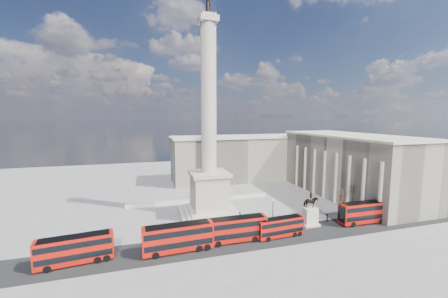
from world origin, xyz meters
TOP-DOWN VIEW (x-y plane):
  - ground at (0.00, 0.00)m, footprint 180.00×180.00m
  - asphalt_road at (5.00, -10.00)m, footprint 120.00×9.00m
  - nelsons_column at (0.00, 5.00)m, footprint 14.00×14.00m
  - balustrade_wall at (0.00, 16.00)m, footprint 40.00×0.60m
  - building_east at (45.00, 10.00)m, footprint 19.00×46.00m
  - building_northeast at (20.00, 40.00)m, footprint 51.00×17.00m
  - red_bus_a at (-9.36, -10.85)m, footprint 12.53×3.45m
  - red_bus_b at (1.80, -10.04)m, footprint 11.91×2.83m
  - red_bus_c at (10.87, -10.58)m, footprint 9.94×2.94m
  - red_bus_d at (32.48, -9.53)m, footprint 12.13×3.06m
  - red_bus_e at (-25.96, -10.18)m, footprint 11.82×3.95m
  - victorian_lamp at (12.25, -4.40)m, footprint 0.50×0.50m
  - equestrian_statue at (19.92, -7.20)m, footprint 3.65×2.74m
  - bare_tree_near at (26.69, -8.77)m, footprint 1.94×1.94m
  - bare_tree_mid at (36.05, -1.91)m, footprint 1.97×1.97m
  - bare_tree_far at (38.43, 11.60)m, footprint 1.57×1.57m
  - pedestrian_walking at (12.15, -4.07)m, footprint 0.62×0.42m
  - pedestrian_standing at (24.80, -6.50)m, footprint 0.98×0.79m
  - pedestrian_crossing at (6.34, 0.71)m, footprint 0.87×1.19m

SIDE VIEW (x-z plane):
  - ground at x=0.00m, z-range 0.00..0.00m
  - asphalt_road at x=5.00m, z-range 0.00..0.01m
  - balustrade_wall at x=0.00m, z-range 0.00..1.10m
  - pedestrian_walking at x=12.15m, z-range 0.00..1.67m
  - pedestrian_crossing at x=6.34m, z-range 0.00..1.88m
  - pedestrian_standing at x=24.80m, z-range 0.00..1.90m
  - red_bus_c at x=10.87m, z-range 0.10..4.08m
  - red_bus_e at x=-25.96m, z-range 0.12..4.82m
  - red_bus_b at x=1.80m, z-range 0.12..4.94m
  - red_bus_d at x=32.48m, z-range 0.12..5.02m
  - red_bus_a at x=-9.36m, z-range 0.12..5.16m
  - equestrian_statue at x=19.92m, z-range -1.20..6.50m
  - victorian_lamp at x=12.25m, z-range 0.51..6.30m
  - bare_tree_far at x=38.43m, z-range 1.85..8.27m
  - bare_tree_mid at x=36.05m, z-range 2.15..9.62m
  - bare_tree_near at x=26.69m, z-range 2.45..10.94m
  - building_northeast at x=20.00m, z-range 0.02..16.62m
  - building_east at x=45.00m, z-range 0.02..18.62m
  - nelsons_column at x=0.00m, z-range -12.01..37.84m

